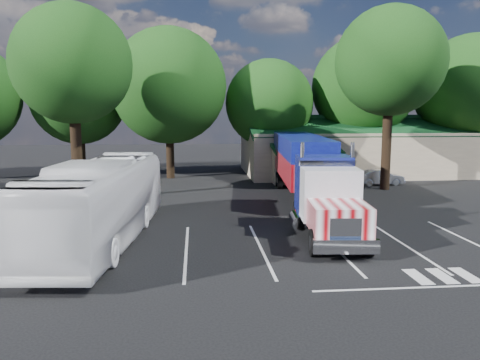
{
  "coord_description": "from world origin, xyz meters",
  "views": [
    {
      "loc": [
        -2.73,
        -25.32,
        5.84
      ],
      "look_at": [
        -0.27,
        0.75,
        2.0
      ],
      "focal_mm": 35.0,
      "sensor_mm": 36.0,
      "label": 1
    }
  ],
  "objects": [
    {
      "name": "tree_near_left",
      "position": [
        -10.5,
        6.0,
        8.81
      ],
      "size": [
        7.6,
        7.6,
        12.65
      ],
      "color": "black",
      "rests_on": "ground"
    },
    {
      "name": "tree_row_e",
      "position": [
        13.0,
        18.0,
        8.09
      ],
      "size": [
        9.6,
        9.6,
        12.9
      ],
      "color": "black",
      "rests_on": "ground"
    },
    {
      "name": "silver_sedan",
      "position": [
        11.92,
        10.5,
        0.62
      ],
      "size": [
        3.79,
        1.41,
        1.24
      ],
      "primitive_type": "imported",
      "rotation": [
        0.0,
        0.0,
        1.6
      ],
      "color": "#A7AAAF",
      "rests_on": "ground"
    },
    {
      "name": "event_hall",
      "position": [
        13.74,
        17.81,
        2.21
      ],
      "size": [
        24.2,
        14.12,
        5.55
      ],
      "color": "beige",
      "rests_on": "ground"
    },
    {
      "name": "tour_bus",
      "position": [
        -7.0,
        -4.29,
        1.85
      ],
      "size": [
        4.33,
        13.54,
        3.71
      ],
      "primitive_type": "imported",
      "rotation": [
        0.0,
        0.0,
        -0.09
      ],
      "color": "white",
      "rests_on": "ground"
    },
    {
      "name": "tree_row_c",
      "position": [
        -5.0,
        16.2,
        8.04
      ],
      "size": [
        10.0,
        10.0,
        13.05
      ],
      "color": "black",
      "rests_on": "ground"
    },
    {
      "name": "ground",
      "position": [
        0.0,
        0.0,
        0.0
      ],
      "size": [
        120.0,
        120.0,
        0.0
      ],
      "primitive_type": "plane",
      "color": "black",
      "rests_on": "ground"
    },
    {
      "name": "tree_near_right",
      "position": [
        11.5,
        8.5,
        9.46
      ],
      "size": [
        8.0,
        8.0,
        13.5
      ],
      "color": "black",
      "rests_on": "ground"
    },
    {
      "name": "tree_row_f",
      "position": [
        23.0,
        16.8,
        7.79
      ],
      "size": [
        10.4,
        10.4,
        13.0
      ],
      "color": "black",
      "rests_on": "ground"
    },
    {
      "name": "semi_truck",
      "position": [
        4.09,
        3.14,
        2.5
      ],
      "size": [
        4.71,
        21.24,
        4.42
      ],
      "rotation": [
        0.0,
        0.0,
        -0.09
      ],
      "color": "black",
      "rests_on": "ground"
    },
    {
      "name": "tree_row_b",
      "position": [
        -13.0,
        17.8,
        7.13
      ],
      "size": [
        8.4,
        8.4,
        11.35
      ],
      "color": "black",
      "rests_on": "ground"
    },
    {
      "name": "tree_row_d",
      "position": [
        4.0,
        17.5,
        6.58
      ],
      "size": [
        8.0,
        8.0,
        10.6
      ],
      "color": "black",
      "rests_on": "ground"
    },
    {
      "name": "woman",
      "position": [
        4.5,
        0.0,
        0.9
      ],
      "size": [
        0.44,
        0.66,
        1.79
      ],
      "primitive_type": "imported",
      "rotation": [
        0.0,
        0.0,
        1.56
      ],
      "color": "black",
      "rests_on": "ground"
    },
    {
      "name": "bicycle",
      "position": [
        5.5,
        4.67,
        0.44
      ],
      "size": [
        1.43,
        1.73,
        0.89
      ],
      "primitive_type": "imported",
      "rotation": [
        0.0,
        0.0,
        0.59
      ],
      "color": "black",
      "rests_on": "ground"
    }
  ]
}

